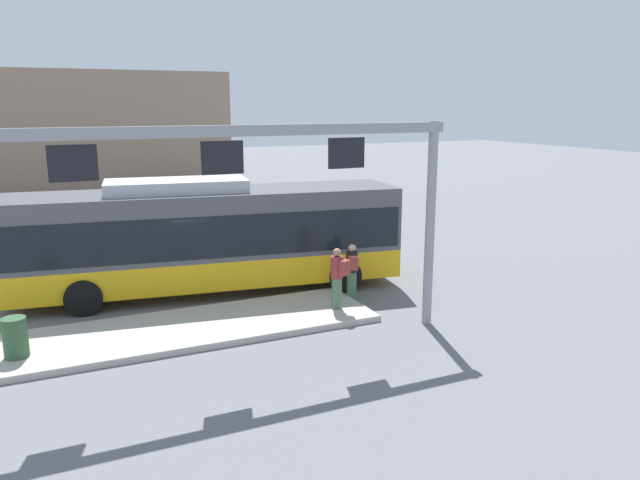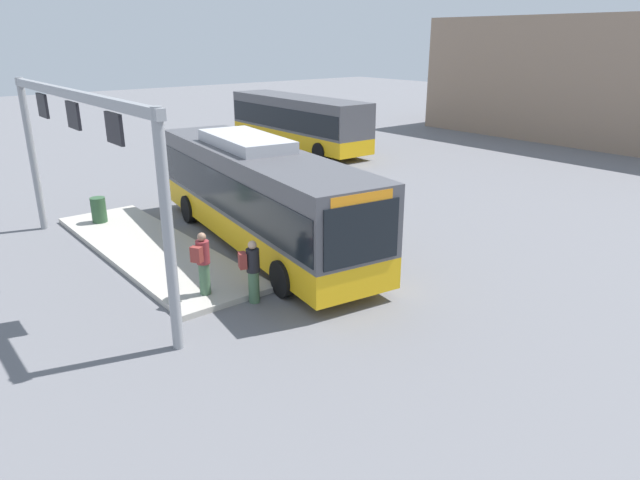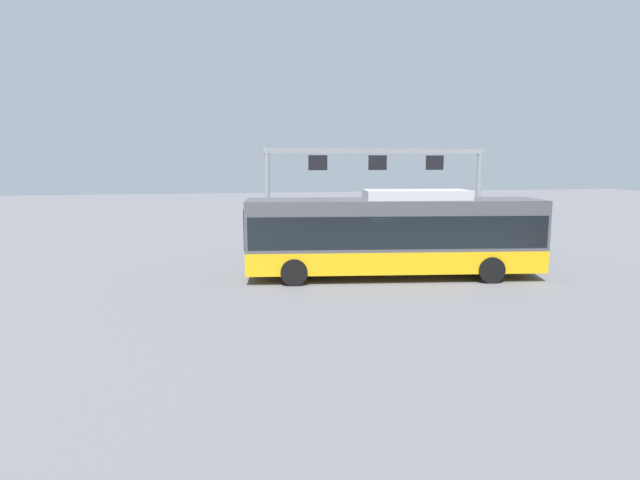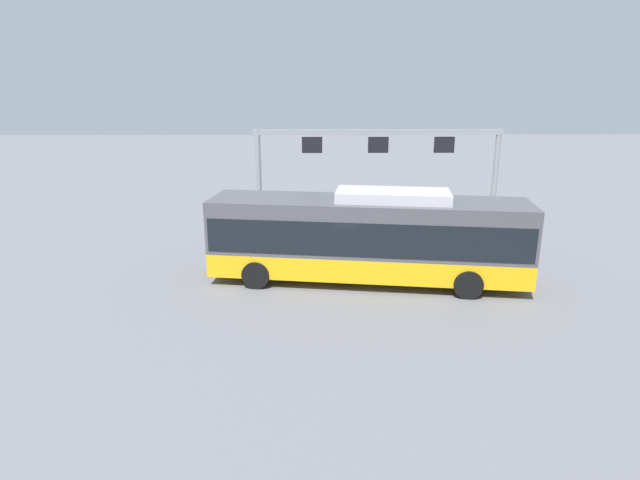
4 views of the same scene
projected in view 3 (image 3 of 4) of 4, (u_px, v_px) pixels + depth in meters
ground_plane at (393, 277)px, 21.26m from camera, size 120.00×120.00×0.00m
platform_curb at (404, 260)px, 24.55m from camera, size 10.00×2.80×0.16m
bus_main at (394, 232)px, 21.00m from camera, size 11.69×4.10×3.46m
person_boarding at (295, 248)px, 22.92m from camera, size 0.47×0.60×1.67m
person_waiting_near at (312, 241)px, 23.93m from camera, size 0.51×0.60×1.67m
platform_sign_gantry at (377, 177)px, 25.80m from camera, size 11.05×0.24×5.20m
trash_bin at (474, 245)px, 25.52m from camera, size 0.52×0.52×0.90m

